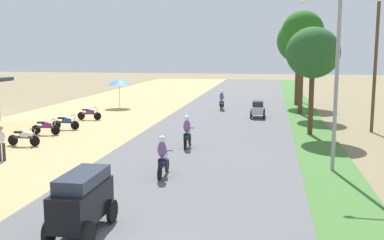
% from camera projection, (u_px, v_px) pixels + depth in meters
% --- Properties ---
extents(parked_motorbike_second, '(1.80, 0.54, 0.94)m').
position_uv_depth(parked_motorbike_second, '(24.00, 137.00, 23.89)').
color(parked_motorbike_second, black).
rests_on(parked_motorbike_second, dirt_shoulder).
extents(parked_motorbike_third, '(1.80, 0.54, 0.94)m').
position_uv_depth(parked_motorbike_third, '(46.00, 126.00, 27.06)').
color(parked_motorbike_third, black).
rests_on(parked_motorbike_third, dirt_shoulder).
extents(parked_motorbike_fourth, '(1.80, 0.54, 0.94)m').
position_uv_depth(parked_motorbike_fourth, '(66.00, 122.00, 28.87)').
color(parked_motorbike_fourth, black).
rests_on(parked_motorbike_fourth, dirt_shoulder).
extents(parked_motorbike_fifth, '(1.80, 0.54, 0.94)m').
position_uv_depth(parked_motorbike_fifth, '(90.00, 113.00, 32.86)').
color(parked_motorbike_fifth, black).
rests_on(parked_motorbike_fifth, dirt_shoulder).
extents(vendor_umbrella, '(2.20, 2.20, 2.52)m').
position_uv_depth(vendor_umbrella, '(119.00, 82.00, 39.81)').
color(vendor_umbrella, '#99999E').
rests_on(vendor_umbrella, dirt_shoulder).
extents(pedestrian_on_shoulder, '(0.43, 0.41, 1.62)m').
position_uv_depth(pedestrian_on_shoulder, '(1.00, 141.00, 20.54)').
color(pedestrian_on_shoulder, '#33333D').
rests_on(pedestrian_on_shoulder, dirt_shoulder).
extents(median_tree_nearest, '(3.11, 3.11, 6.32)m').
position_uv_depth(median_tree_nearest, '(313.00, 53.00, 26.48)').
color(median_tree_nearest, '#4C351E').
rests_on(median_tree_nearest, median_strip).
extents(median_tree_second, '(3.19, 3.19, 8.00)m').
position_uv_depth(median_tree_second, '(303.00, 32.00, 35.09)').
color(median_tree_second, '#4C351E').
rests_on(median_tree_second, median_strip).
extents(median_tree_third, '(3.87, 3.87, 7.81)m').
position_uv_depth(median_tree_third, '(298.00, 41.00, 41.14)').
color(median_tree_third, '#4C351E').
rests_on(median_tree_third, median_strip).
extents(streetlamp_near, '(3.16, 0.20, 7.15)m').
position_uv_depth(streetlamp_near, '(337.00, 71.00, 18.46)').
color(streetlamp_near, gray).
rests_on(streetlamp_near, median_strip).
extents(streetlamp_mid, '(3.16, 0.20, 8.12)m').
position_uv_depth(streetlamp_mid, '(299.00, 53.00, 44.57)').
color(streetlamp_mid, gray).
rests_on(streetlamp_mid, median_strip).
extents(utility_pole_near, '(1.80, 0.20, 8.76)m').
position_uv_depth(utility_pole_near, '(376.00, 58.00, 27.60)').
color(utility_pole_near, brown).
rests_on(utility_pole_near, ground).
extents(car_van_black, '(1.19, 2.41, 1.67)m').
position_uv_depth(car_van_black, '(82.00, 199.00, 12.36)').
color(car_van_black, black).
rests_on(car_van_black, road_strip).
extents(car_hatchback_silver, '(1.04, 2.00, 1.23)m').
position_uv_depth(car_hatchback_silver, '(258.00, 109.00, 33.81)').
color(car_hatchback_silver, '#B7BCC1').
rests_on(car_hatchback_silver, road_strip).
extents(motorbike_ahead_second, '(0.54, 1.80, 1.66)m').
position_uv_depth(motorbike_ahead_second, '(163.00, 157.00, 17.96)').
color(motorbike_ahead_second, black).
rests_on(motorbike_ahead_second, road_strip).
extents(motorbike_ahead_third, '(0.54, 1.80, 1.66)m').
position_uv_depth(motorbike_ahead_third, '(187.00, 132.00, 23.40)').
color(motorbike_ahead_third, black).
rests_on(motorbike_ahead_third, road_strip).
extents(motorbike_ahead_fourth, '(0.54, 1.80, 1.66)m').
position_uv_depth(motorbike_ahead_fourth, '(222.00, 101.00, 38.25)').
color(motorbike_ahead_fourth, black).
rests_on(motorbike_ahead_fourth, road_strip).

